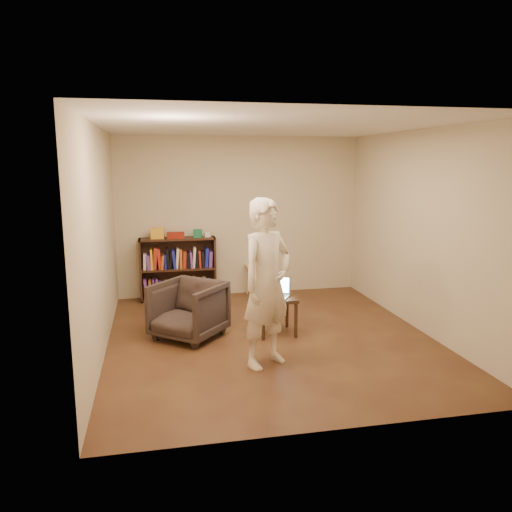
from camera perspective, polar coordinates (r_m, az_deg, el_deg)
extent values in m
plane|color=#402014|center=(6.38, 1.66, -9.33)|extent=(4.50, 4.50, 0.00)
plane|color=white|center=(6.01, 1.80, 14.65)|extent=(4.50, 4.50, 0.00)
plane|color=beige|center=(8.25, -1.88, 4.54)|extent=(4.00, 0.00, 4.00)
plane|color=beige|center=(5.93, -17.43, 1.62)|extent=(0.00, 4.50, 4.50)
plane|color=beige|center=(6.80, 18.37, 2.67)|extent=(0.00, 4.50, 4.50)
cube|color=black|center=(8.10, -13.03, -1.59)|extent=(0.03, 0.30, 1.00)
cube|color=black|center=(8.15, -4.78, -1.28)|extent=(0.03, 0.30, 1.00)
cube|color=black|center=(8.24, -8.94, -1.24)|extent=(1.20, 0.02, 1.00)
cube|color=black|center=(8.21, -8.80, -4.75)|extent=(1.20, 0.30, 0.03)
cube|color=black|center=(8.10, -8.90, -1.44)|extent=(1.14, 0.30, 0.03)
cube|color=black|center=(8.01, -8.99, 1.95)|extent=(1.20, 0.30, 0.03)
cube|color=gold|center=(7.98, -11.19, 2.56)|extent=(0.22, 0.17, 0.17)
cube|color=maroon|center=(7.98, -9.19, 2.35)|extent=(0.27, 0.20, 0.09)
cube|color=#1E7045|center=(8.01, -6.69, 2.58)|extent=(0.15, 0.15, 0.13)
cube|color=silver|center=(8.07, -5.61, 2.46)|extent=(0.10, 0.10, 0.07)
cube|color=tan|center=(8.21, 0.10, -1.19)|extent=(0.35, 0.35, 0.04)
cylinder|color=tan|center=(8.11, -0.66, -3.20)|extent=(0.03, 0.03, 0.47)
cylinder|color=tan|center=(8.16, 1.26, -3.11)|extent=(0.03, 0.03, 0.47)
cylinder|color=tan|center=(8.37, -1.03, -2.75)|extent=(0.03, 0.03, 0.47)
cylinder|color=tan|center=(8.43, 0.84, -2.67)|extent=(0.03, 0.03, 0.47)
imported|color=#322821|center=(6.34, -7.74, -6.14)|extent=(1.10, 1.10, 0.72)
cube|color=black|center=(6.40, 2.28, -4.84)|extent=(0.48, 0.48, 0.04)
cylinder|color=black|center=(6.23, 0.85, -7.64)|extent=(0.04, 0.04, 0.45)
cylinder|color=black|center=(6.33, 4.58, -7.37)|extent=(0.04, 0.04, 0.45)
cylinder|color=black|center=(6.62, 0.06, -6.52)|extent=(0.04, 0.04, 0.45)
cylinder|color=black|center=(6.72, 3.58, -6.29)|extent=(0.04, 0.04, 0.45)
cube|color=#ADACB1|center=(6.37, 2.17, -4.64)|extent=(0.41, 0.38, 0.02)
cube|color=black|center=(6.36, 2.17, -4.54)|extent=(0.31, 0.26, 0.00)
cube|color=#ADACB1|center=(6.45, 2.52, -3.27)|extent=(0.30, 0.20, 0.24)
cube|color=#AAD0EF|center=(6.45, 2.52, -3.27)|extent=(0.26, 0.17, 0.19)
imported|color=beige|center=(5.33, 1.24, -3.14)|extent=(0.79, 0.72, 1.82)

